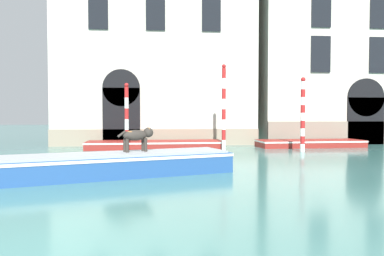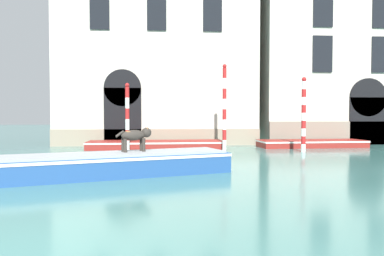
{
  "view_description": "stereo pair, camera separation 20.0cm",
  "coord_description": "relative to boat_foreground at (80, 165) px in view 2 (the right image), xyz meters",
  "views": [
    {
      "loc": [
        2.01,
        -4.81,
        1.8
      ],
      "look_at": [
        3.4,
        11.12,
        1.2
      ],
      "focal_mm": 35.0,
      "sensor_mm": 36.0,
      "label": 1
    },
    {
      "loc": [
        2.2,
        -4.83,
        1.8
      ],
      "look_at": [
        3.4,
        11.12,
        1.2
      ],
      "focal_mm": 35.0,
      "sensor_mm": 36.0,
      "label": 2
    }
  ],
  "objects": [
    {
      "name": "mooring_pole_1",
      "position": [
        8.99,
        6.58,
        1.44
      ],
      "size": [
        0.22,
        0.22,
        3.55
      ],
      "color": "white",
      "rests_on": "ground_plane"
    },
    {
      "name": "boat_foreground",
      "position": [
        0.0,
        0.0,
        0.0
      ],
      "size": [
        8.91,
        4.35,
        0.66
      ],
      "rotation": [
        0.0,
        0.0,
        0.32
      ],
      "color": "#234C8C",
      "rests_on": "ground_plane"
    },
    {
      "name": "dog_on_deck",
      "position": [
        1.53,
        0.67,
        0.8
      ],
      "size": [
        1.06,
        0.61,
        0.74
      ],
      "rotation": [
        0.0,
        0.0,
        0.39
      ],
      "color": "#332D28",
      "rests_on": "boat_foreground"
    },
    {
      "name": "mooring_pole_0",
      "position": [
        0.61,
        7.55,
        1.31
      ],
      "size": [
        0.2,
        0.2,
        3.29
      ],
      "color": "white",
      "rests_on": "ground_plane"
    },
    {
      "name": "boat_moored_far",
      "position": [
        10.41,
        9.11,
        -0.15
      ],
      "size": [
        5.84,
        2.09,
        0.38
      ],
      "rotation": [
        0.0,
        0.0,
        0.05
      ],
      "color": "maroon",
      "rests_on": "ground_plane"
    },
    {
      "name": "boat_moored_near_palazzo",
      "position": [
        1.96,
        8.83,
        -0.14
      ],
      "size": [
        7.09,
        2.16,
        0.4
      ],
      "rotation": [
        0.0,
        0.0,
        0.03
      ],
      "color": "maroon",
      "rests_on": "ground_plane"
    },
    {
      "name": "mooring_pole_4",
      "position": [
        5.37,
        7.65,
        1.8
      ],
      "size": [
        0.2,
        0.2,
        4.26
      ],
      "color": "white",
      "rests_on": "ground_plane"
    },
    {
      "name": "palazzo_right",
      "position": [
        15.09,
        13.47,
        7.8
      ],
      "size": [
        13.32,
        6.13,
        16.35
      ],
      "color": "beige",
      "rests_on": "ground_plane"
    }
  ]
}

